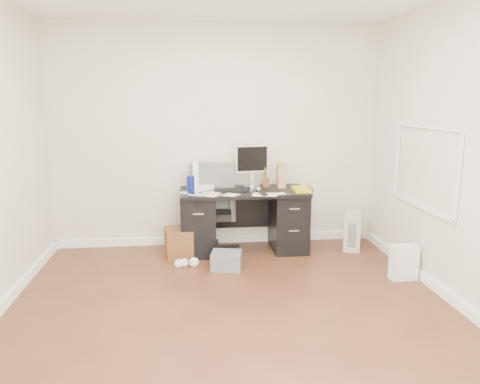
% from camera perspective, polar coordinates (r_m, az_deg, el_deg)
% --- Properties ---
extents(ground, '(4.00, 4.00, 0.00)m').
position_cam_1_polar(ground, '(4.20, -0.97, -14.44)').
color(ground, '#492517').
rests_on(ground, ground).
extents(room_shell, '(4.02, 4.02, 2.71)m').
position_cam_1_polar(room_shell, '(3.81, -0.61, 8.81)').
color(room_shell, beige).
rests_on(room_shell, ground).
extents(desk, '(1.50, 0.70, 0.75)m').
position_cam_1_polar(desk, '(5.64, 0.44, -3.26)').
color(desk, black).
rests_on(desk, ground).
extents(loose_papers, '(1.10, 0.60, 0.00)m').
position_cam_1_polar(loose_papers, '(5.49, -1.56, 0.09)').
color(loose_papers, silver).
rests_on(loose_papers, desk).
extents(lcd_monitor, '(0.45, 0.30, 0.53)m').
position_cam_1_polar(lcd_monitor, '(5.70, 1.45, 3.23)').
color(lcd_monitor, silver).
rests_on(lcd_monitor, desk).
extents(keyboard, '(0.42, 0.15, 0.02)m').
position_cam_1_polar(keyboard, '(5.50, -1.01, 0.25)').
color(keyboard, black).
rests_on(keyboard, desk).
extents(computer_mouse, '(0.07, 0.07, 0.06)m').
position_cam_1_polar(computer_mouse, '(5.46, 2.28, 0.34)').
color(computer_mouse, silver).
rests_on(computer_mouse, desk).
extents(travel_mug, '(0.10, 0.10, 0.20)m').
position_cam_1_polar(travel_mug, '(5.40, -6.04, 0.93)').
color(travel_mug, navy).
rests_on(travel_mug, desk).
extents(white_binder, '(0.16, 0.30, 0.33)m').
position_cam_1_polar(white_binder, '(5.65, -5.32, 2.07)').
color(white_binder, white).
rests_on(white_binder, desk).
extents(magazine_file, '(0.15, 0.26, 0.29)m').
position_cam_1_polar(magazine_file, '(5.76, 5.04, 2.05)').
color(magazine_file, '#A3844F').
rests_on(magazine_file, desk).
extents(pen_cup, '(0.11, 0.11, 0.24)m').
position_cam_1_polar(pen_cup, '(5.75, 3.20, 1.83)').
color(pen_cup, '#5A3319').
rests_on(pen_cup, desk).
extents(yellow_book, '(0.20, 0.25, 0.04)m').
position_cam_1_polar(yellow_book, '(5.54, 7.54, 0.33)').
color(yellow_book, '#D0CE16').
rests_on(yellow_book, desk).
extents(paper_remote, '(0.31, 0.27, 0.02)m').
position_cam_1_polar(paper_remote, '(5.30, 3.05, -0.21)').
color(paper_remote, silver).
rests_on(paper_remote, desk).
extents(office_chair, '(0.64, 0.64, 1.06)m').
position_cam_1_polar(office_chair, '(5.57, -3.44, -2.09)').
color(office_chair, '#565957').
rests_on(office_chair, ground).
extents(pc_tower, '(0.35, 0.48, 0.44)m').
position_cam_1_polar(pc_tower, '(5.96, 13.56, -4.54)').
color(pc_tower, beige).
rests_on(pc_tower, ground).
extents(shopping_bag, '(0.27, 0.20, 0.36)m').
position_cam_1_polar(shopping_bag, '(5.10, 19.34, -8.09)').
color(shopping_bag, white).
rests_on(shopping_bag, ground).
extents(wicker_basket, '(0.39, 0.39, 0.34)m').
position_cam_1_polar(wicker_basket, '(5.52, -7.25, -6.16)').
color(wicker_basket, '#532E19').
rests_on(wicker_basket, ground).
extents(desk_printer, '(0.37, 0.32, 0.19)m').
position_cam_1_polar(desk_printer, '(5.14, -1.66, -8.33)').
color(desk_printer, slate).
rests_on(desk_printer, ground).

